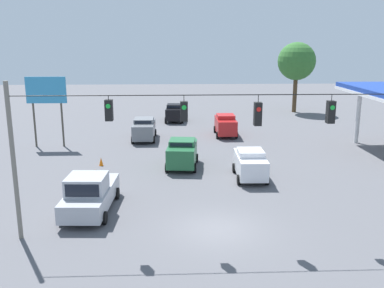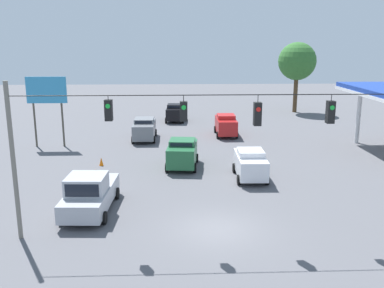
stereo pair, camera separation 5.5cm
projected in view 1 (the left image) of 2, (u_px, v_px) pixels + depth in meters
The scene contains 14 objects.
ground_plane at pixel (218, 229), 20.30m from camera, with size 140.00×140.00×0.00m, color #56565B.
overhead_signal_span at pixel (222, 139), 18.70m from camera, with size 18.23×0.38×7.10m.
sedan_black_withflow_deep at pixel (175, 112), 47.36m from camera, with size 2.23×3.93×1.90m.
sedan_grey_withflow_far at pixel (144, 128), 38.52m from camera, with size 2.06×4.59×1.96m.
sedan_green_withflow_mid at pixel (182, 153), 30.09m from camera, with size 2.43×4.07×2.00m.
pickup_truck_silver_parked_shoulder at pixel (90, 194), 22.19m from camera, with size 2.49×5.40×2.12m.
sedan_white_crossing_near at pixel (250, 164), 27.63m from camera, with size 2.04×4.00×1.90m.
sedan_red_oncoming_deep at pixel (226, 125), 40.21m from camera, with size 1.99×4.13×2.00m.
traffic_cone_nearest at pixel (72, 207), 22.17m from camera, with size 0.31×0.31×0.61m, color orange.
traffic_cone_second at pixel (87, 187), 25.23m from camera, with size 0.31×0.31×0.61m, color orange.
traffic_cone_third at pixel (95, 173), 27.82m from camera, with size 0.31×0.31×0.61m, color orange.
traffic_cone_fourth at pixel (101, 162), 30.57m from camera, with size 0.31×0.31×0.61m, color orange.
roadside_billboard at pixel (46, 96), 35.24m from camera, with size 3.29×0.16×5.87m.
tree_horizon_left at pixel (297, 62), 52.32m from camera, with size 4.61×4.61×8.59m.
Camera 1 is at (2.02, 18.71, 8.71)m, focal length 40.00 mm.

